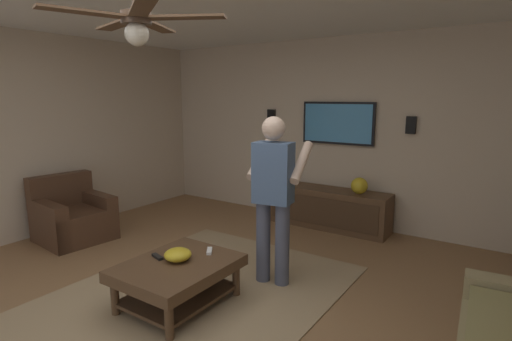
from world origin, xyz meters
TOP-DOWN VIEW (x-y plane):
  - ground_plane at (0.00, 0.00)m, footprint 7.45×7.45m
  - wall_back_tv at (3.15, 0.00)m, footprint 0.10×6.21m
  - area_rug at (0.28, 0.17)m, footprint 2.96×2.28m
  - armchair at (0.53, 2.50)m, footprint 0.88×0.89m
  - coffee_table at (0.08, 0.17)m, footprint 1.00×0.80m
  - media_console at (2.82, -0.03)m, footprint 0.45×1.70m
  - tv at (3.06, -0.03)m, footprint 0.05×1.05m
  - person_standing at (0.93, -0.29)m, footprint 0.59×0.60m
  - bowl at (0.11, 0.19)m, footprint 0.24×0.24m
  - remote_white at (0.41, 0.09)m, footprint 0.15×0.12m
  - remote_black at (0.05, 0.38)m, footprint 0.08×0.16m
  - vase_round at (2.78, -0.48)m, footprint 0.22×0.22m
  - wall_speaker_left at (3.07, -1.01)m, footprint 0.06×0.12m
  - wall_speaker_right at (3.07, 1.07)m, footprint 0.06×0.12m
  - ceiling_fan at (-0.38, -0.01)m, footprint 1.16×1.15m

SIDE VIEW (x-z plane):
  - ground_plane at x=0.00m, z-range 0.00..0.00m
  - area_rug at x=0.28m, z-range 0.00..0.01m
  - media_console at x=2.82m, z-range 0.00..0.55m
  - armchair at x=0.53m, z-range -0.13..0.69m
  - coffee_table at x=0.08m, z-range 0.10..0.50m
  - remote_white at x=0.41m, z-range 0.40..0.42m
  - remote_black at x=0.05m, z-range 0.40..0.42m
  - bowl at x=0.11m, z-range 0.40..0.51m
  - vase_round at x=2.78m, z-range 0.55..0.77m
  - person_standing at x=0.93m, z-range 0.11..1.75m
  - wall_back_tv at x=3.15m, z-range 0.00..2.63m
  - tv at x=3.06m, z-range 1.16..1.75m
  - wall_speaker_left at x=3.07m, z-range 1.35..1.57m
  - wall_speaker_right at x=3.07m, z-range 1.40..1.62m
  - ceiling_fan at x=-0.38m, z-range 2.07..2.53m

